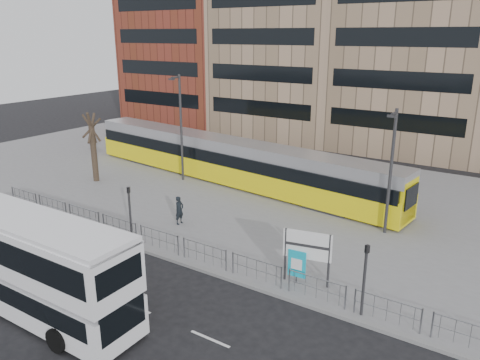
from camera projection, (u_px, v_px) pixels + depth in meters
The scene contains 16 objects.
ground at pixel (163, 259), 24.07m from camera, with size 120.00×120.00×0.00m, color black.
plaza at pixel (277, 194), 33.61m from camera, with size 64.00×24.00×0.15m, color gray.
kerb at pixel (164, 257), 24.09m from camera, with size 64.00×0.25×0.17m, color gray.
building_row at pixel (402, 14), 46.71m from camera, with size 70.40×18.40×31.20m.
pedestrian_barrier at pixel (200, 247), 23.13m from camera, with size 32.07×0.07×1.10m.
road_markings at pixel (118, 300), 20.36m from camera, with size 62.00×0.12×0.01m, color white.
double_decker_bus at pixel (29, 261), 18.93m from camera, with size 10.59×2.82×4.22m.
tram at pixel (228, 160), 35.75m from camera, with size 28.23×5.84×3.31m.
station_sign at pixel (307, 248), 20.90m from camera, with size 2.19×0.55×2.55m.
ad_panel at pixel (297, 264), 21.17m from camera, with size 0.86×0.13×1.60m.
pedestrian at pixel (179, 210), 27.87m from camera, with size 0.63×0.41×1.72m, color black.
traffic_light_west at pixel (130, 207), 25.28m from camera, with size 0.23×0.25×3.10m.
traffic_light_east at pixel (365, 271), 18.43m from camera, with size 0.23×0.25×3.10m.
lamp_post_west at pixel (181, 124), 35.23m from camera, with size 0.45×1.04×8.09m.
lamp_post_east at pixel (391, 167), 25.65m from camera, with size 0.45×1.04×7.15m.
bare_tree at pixel (90, 110), 34.71m from camera, with size 3.99×3.99×7.34m.
Camera 1 is at (15.26, -16.00, 11.07)m, focal length 35.00 mm.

